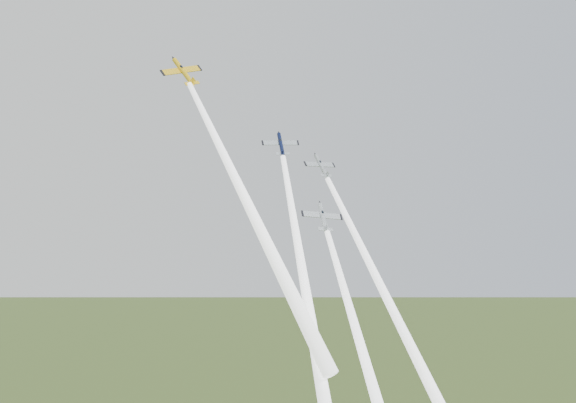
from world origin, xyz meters
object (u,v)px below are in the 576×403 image
object	(u,v)px
plane_yellow	(183,72)
plane_silver_low	(323,217)
plane_navy	(281,144)
plane_silver_right	(321,166)

from	to	relation	value
plane_yellow	plane_silver_low	bearing A→B (deg)	-55.89
plane_navy	plane_silver_low	bearing A→B (deg)	-61.24
plane_yellow	plane_silver_right	world-z (taller)	plane_yellow
plane_navy	plane_silver_right	distance (m)	8.50
plane_yellow	plane_navy	size ratio (longest dim) A/B	1.23
plane_yellow	plane_silver_low	xyz separation A→B (m)	(20.77, -14.93, -26.30)
plane_navy	plane_silver_right	world-z (taller)	plane_navy
plane_yellow	plane_silver_right	size ratio (longest dim) A/B	1.26
plane_silver_right	plane_yellow	bearing A→B (deg)	154.62
plane_navy	plane_silver_right	size ratio (longest dim) A/B	1.02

